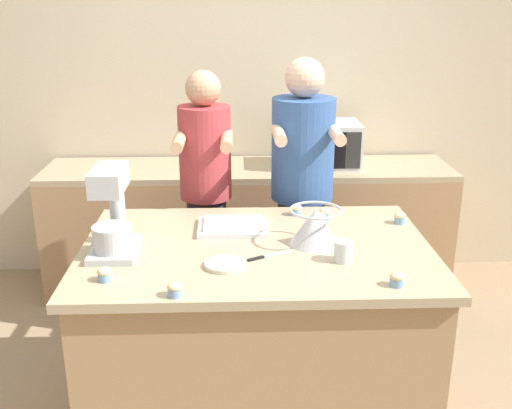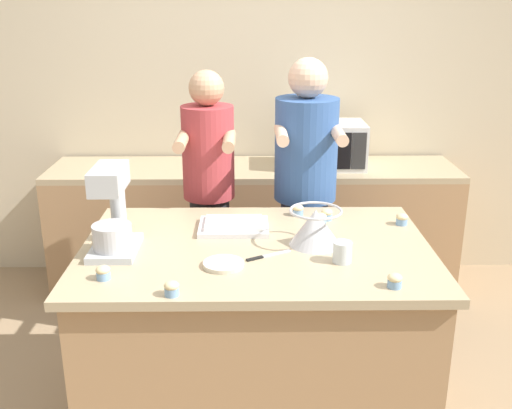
% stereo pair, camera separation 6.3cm
% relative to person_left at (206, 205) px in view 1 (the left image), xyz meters
% --- Properties ---
extents(back_wall, '(10.00, 0.06, 2.70)m').
position_rel_person_left_xyz_m(back_wall, '(0.26, 1.07, 0.48)').
color(back_wall, beige).
rests_on(back_wall, ground_plane).
extents(island_counter, '(1.58, 1.06, 0.93)m').
position_rel_person_left_xyz_m(island_counter, '(0.26, -0.76, -0.40)').
color(island_counter, '#A87F56').
rests_on(island_counter, ground_plane).
extents(back_counter, '(2.80, 0.60, 0.90)m').
position_rel_person_left_xyz_m(back_counter, '(0.26, 0.72, -0.42)').
color(back_counter, '#A87F56').
rests_on(back_counter, ground_plane).
extents(person_left, '(0.31, 0.49, 1.63)m').
position_rel_person_left_xyz_m(person_left, '(0.00, 0.00, 0.00)').
color(person_left, '#232328').
rests_on(person_left, ground_plane).
extents(person_right, '(0.36, 0.52, 1.70)m').
position_rel_person_left_xyz_m(person_right, '(0.55, 0.00, 0.02)').
color(person_right, '#33384C').
rests_on(person_right, ground_plane).
extents(stand_mixer, '(0.20, 0.30, 0.39)m').
position_rel_person_left_xyz_m(stand_mixer, '(-0.37, -0.81, 0.23)').
color(stand_mixer, '#B2B7BC').
rests_on(stand_mixer, island_counter).
extents(mixing_bowl, '(0.24, 0.24, 0.17)m').
position_rel_person_left_xyz_m(mixing_bowl, '(0.53, -0.74, 0.15)').
color(mixing_bowl, '#BCBCC1').
rests_on(mixing_bowl, island_counter).
extents(baking_tray, '(0.34, 0.26, 0.04)m').
position_rel_person_left_xyz_m(baking_tray, '(0.15, -0.55, 0.08)').
color(baking_tray, silver).
rests_on(baking_tray, island_counter).
extents(microwave_oven, '(0.47, 0.36, 0.31)m').
position_rel_person_left_xyz_m(microwave_oven, '(0.78, 0.72, 0.18)').
color(microwave_oven, silver).
rests_on(microwave_oven, back_counter).
extents(drinking_glass, '(0.08, 0.08, 0.09)m').
position_rel_person_left_xyz_m(drinking_glass, '(0.62, -0.94, 0.10)').
color(drinking_glass, silver).
rests_on(drinking_glass, island_counter).
extents(small_plate, '(0.17, 0.17, 0.02)m').
position_rel_person_left_xyz_m(small_plate, '(0.12, -0.97, 0.07)').
color(small_plate, beige).
rests_on(small_plate, island_counter).
extents(knife, '(0.20, 0.12, 0.01)m').
position_rel_person_left_xyz_m(knife, '(0.30, -0.88, 0.06)').
color(knife, '#BCBCC1').
rests_on(knife, island_counter).
extents(cupcake_0, '(0.06, 0.06, 0.06)m').
position_rel_person_left_xyz_m(cupcake_0, '(0.58, -0.48, 0.09)').
color(cupcake_0, '#759EC6').
rests_on(cupcake_0, island_counter).
extents(cupcake_1, '(0.06, 0.06, 0.06)m').
position_rel_person_left_xyz_m(cupcake_1, '(0.79, -1.18, 0.09)').
color(cupcake_1, '#759EC6').
rests_on(cupcake_1, island_counter).
extents(cupcake_2, '(0.06, 0.06, 0.06)m').
position_rel_person_left_xyz_m(cupcake_2, '(-0.06, -1.23, 0.09)').
color(cupcake_2, '#759EC6').
rests_on(cupcake_2, island_counter).
extents(cupcake_3, '(0.06, 0.06, 0.06)m').
position_rel_person_left_xyz_m(cupcake_3, '(-0.35, -1.09, 0.09)').
color(cupcake_3, '#759EC6').
rests_on(cupcake_3, island_counter).
extents(cupcake_4, '(0.06, 0.06, 0.06)m').
position_rel_person_left_xyz_m(cupcake_4, '(0.62, -0.42, 0.09)').
color(cupcake_4, '#759EC6').
rests_on(cupcake_4, island_counter).
extents(cupcake_5, '(0.06, 0.06, 0.06)m').
position_rel_person_left_xyz_m(cupcake_5, '(0.48, -0.35, 0.09)').
color(cupcake_5, '#759EC6').
rests_on(cupcake_5, island_counter).
extents(cupcake_6, '(0.06, 0.06, 0.06)m').
position_rel_person_left_xyz_m(cupcake_6, '(0.99, -0.50, 0.09)').
color(cupcake_6, '#759EC6').
rests_on(cupcake_6, island_counter).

